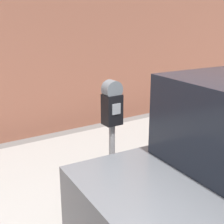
# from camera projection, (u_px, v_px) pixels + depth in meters

# --- Properties ---
(sidewalk) EXTENTS (24.00, 2.80, 0.13)m
(sidewalk) POSITION_uv_depth(u_px,v_px,m) (36.00, 189.00, 4.04)
(sidewalk) COLOR #9E9B96
(sidewalk) RESTS_ON ground_plane
(parking_meter) EXTENTS (0.17, 0.15, 1.52)m
(parking_meter) POSITION_uv_depth(u_px,v_px,m) (112.00, 124.00, 2.94)
(parking_meter) COLOR gray
(parking_meter) RESTS_ON sidewalk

